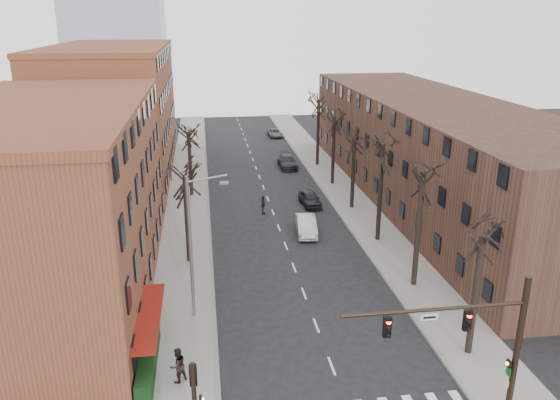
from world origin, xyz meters
name	(u,v)px	position (x,y,z in m)	size (l,w,h in m)	color
sidewalk_left	(188,193)	(-8.00, 35.00, 0.07)	(4.00, 90.00, 0.15)	gray
sidewalk_right	(338,186)	(8.00, 35.00, 0.07)	(4.00, 90.00, 0.15)	gray
building_left_near	(52,205)	(-16.00, 15.00, 6.00)	(12.00, 26.00, 12.00)	brown
building_left_far	(115,113)	(-16.00, 44.00, 7.00)	(12.00, 28.00, 14.00)	brown
building_right	(431,150)	(16.00, 30.00, 5.00)	(12.00, 50.00, 10.00)	#493022
awning_left	(153,359)	(-9.40, 6.00, 0.00)	(1.20, 7.00, 0.15)	maroon
hedge	(148,359)	(-9.50, 5.00, 0.65)	(0.80, 6.00, 1.00)	#113314
tree_right_a	(468,354)	(7.60, 4.00, 0.00)	(5.20, 5.20, 10.00)	black
tree_right_b	(413,286)	(7.60, 12.00, 0.00)	(5.20, 5.20, 10.80)	black
tree_right_c	(377,241)	(7.60, 20.00, 0.00)	(5.20, 5.20, 11.60)	black
tree_right_d	(351,208)	(7.60, 28.00, 0.00)	(5.20, 5.20, 10.00)	black
tree_right_e	(332,184)	(7.60, 36.00, 0.00)	(5.20, 5.20, 10.80)	black
tree_right_f	(317,165)	(7.60, 44.00, 0.00)	(5.20, 5.20, 11.60)	black
tree_left_a	(190,262)	(-7.60, 18.00, 0.00)	(5.20, 5.20, 9.50)	black
tree_left_b	(192,196)	(-7.60, 34.00, 0.00)	(5.20, 5.20, 9.50)	black
signal_mast_arm	(486,338)	(5.45, -1.00, 4.40)	(8.14, 0.30, 7.20)	black
signal_pole_left	(195,399)	(-6.99, -0.95, 2.61)	(0.47, 0.44, 4.40)	black
streetlight	(193,242)	(-7.03, 10.00, 5.01)	(2.45, 0.22, 9.03)	slate
silver_sedan	(306,225)	(2.11, 22.35, 0.74)	(1.58, 4.52, 1.49)	#AEB1B5
parked_car_near	(310,198)	(3.81, 29.49, 0.70)	(1.64, 4.09, 1.39)	black
parked_car_mid	(287,162)	(3.80, 43.63, 0.72)	(2.01, 4.93, 1.43)	#22222A
parked_car_far	(275,133)	(4.67, 61.54, 0.58)	(1.93, 4.19, 1.17)	#585960
pedestrian_b	(178,365)	(-7.93, 3.67, 1.08)	(0.90, 0.70, 1.86)	black
pedestrian_crossing	(263,205)	(-0.96, 27.65, 0.88)	(1.03, 0.43, 1.76)	black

